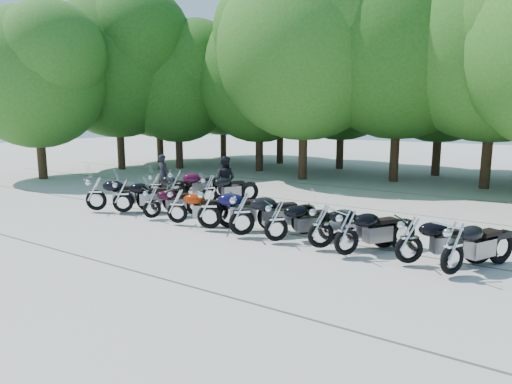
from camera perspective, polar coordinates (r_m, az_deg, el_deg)
The scene contains 29 objects.
ground at distance 12.32m, azimuth -3.87°, elevation -6.05°, with size 90.00×90.00×0.00m, color #9D968D.
tree_0 at distance 31.89m, azimuth -12.18°, elevation 13.43°, with size 7.50×7.50×9.21m.
tree_1 at distance 28.27m, azimuth -9.80°, elevation 13.19°, with size 6.97×6.97×8.55m.
tree_2 at distance 26.60m, azimuth 0.43°, elevation 14.08°, with size 7.31×7.31×8.97m.
tree_3 at distance 23.47m, azimuth 6.10°, elevation 17.06°, with size 8.70×8.70×10.67m.
tree_4 at distance 23.69m, azimuth 17.59°, elevation 17.37°, with size 9.13×9.13×11.20m.
tree_5 at distance 22.98m, azimuth 27.91°, elevation 16.79°, with size 9.04×9.04×11.10m.
tree_9 at distance 34.10m, azimuth -4.20°, elevation 13.49°, with size 7.59×7.59×9.32m.
tree_10 at distance 30.67m, azimuth 3.09°, elevation 14.17°, with size 7.78×7.78×9.55m.
tree_11 at distance 28.14m, azimuth 10.73°, elevation 14.06°, with size 7.56×7.56×9.28m.
tree_12 at distance 26.54m, azimuth 22.28°, elevation 14.27°, with size 7.88×7.88×9.67m.
tree_16 at distance 25.85m, azimuth -25.87°, elevation 12.68°, with size 6.97×6.97×8.55m.
tree_17 at distance 28.72m, azimuth -17.01°, elevation 14.82°, with size 8.31×8.31×10.20m.
motorcycle_0 at distance 16.47m, azimuth -19.39°, elevation -0.04°, with size 0.75×2.47×1.40m, color black, non-canonical shape.
motorcycle_1 at distance 15.90m, azimuth -16.33°, elevation -0.32°, with size 0.72×2.37×1.34m, color black, non-canonical shape.
motorcycle_2 at distance 14.85m, azimuth -12.89°, elevation -1.21°, with size 0.63×2.07×1.17m, color #36071B, non-canonical shape.
motorcycle_3 at distance 13.98m, azimuth -9.83°, elevation -1.59°, with size 0.68×2.23×1.26m, color #8C2205, non-canonical shape.
motorcycle_4 at distance 13.16m, azimuth -5.83°, elevation -1.87°, with size 0.76×2.51×1.42m, color #0D0B33, non-canonical shape.
motorcycle_5 at distance 12.39m, azimuth -1.79°, elevation -2.58°, with size 0.76×2.50×1.41m, color black, non-canonical shape.
motorcycle_6 at distance 11.87m, azimuth 2.54°, elevation -3.50°, with size 0.68×2.24×1.27m, color black, non-canonical shape.
motorcycle_7 at distance 11.37m, azimuth 8.13°, elevation -4.08°, with size 0.71×2.32×1.31m, color black, non-canonical shape.
motorcycle_8 at distance 10.91m, azimuth 11.28°, elevation -4.78°, with size 0.70×2.32×1.31m, color black, non-canonical shape.
motorcycle_9 at distance 10.70m, azimuth 18.62°, elevation -5.52°, with size 0.68×2.25×1.27m, color black, non-canonical shape.
motorcycle_10 at distance 10.27m, azimuth 23.41°, elevation -6.29°, with size 0.72×2.35×1.33m, color black, non-canonical shape.
motorcycle_11 at distance 18.26m, azimuth -12.43°, elevation 0.88°, with size 0.63×2.09×1.18m, color black, non-canonical shape.
motorcycle_12 at distance 17.74m, azimuth -9.88°, elevation 1.03°, with size 0.74×2.44×1.38m, color #3D0822, non-canonical shape.
motorcycle_13 at distance 16.72m, azimuth -5.88°, elevation 0.44°, with size 0.69×2.28×1.29m, color black, non-canonical shape.
rider_0 at distance 19.32m, azimuth -11.54°, elevation 2.15°, with size 0.61×0.40×1.68m, color black.
rider_1 at distance 17.39m, azimuth -3.93°, elevation 1.61°, with size 0.85×0.67×1.76m, color black.
Camera 1 is at (7.20, -9.41, 3.39)m, focal length 32.00 mm.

